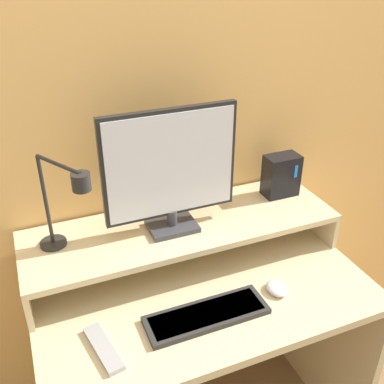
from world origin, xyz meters
The scene contains 9 objects.
wall_back centered at (0.00, 0.71, 1.25)m, with size 6.00×0.05×2.50m.
desk centered at (0.00, 0.34, 0.52)m, with size 1.10×0.67×0.75m.
monitor_shelf centered at (0.00, 0.50, 0.87)m, with size 1.10×0.34×0.14m.
monitor centered at (-0.04, 0.49, 1.12)m, with size 0.45×0.12×0.43m.
desk_lamp centered at (-0.38, 0.46, 1.09)m, with size 0.16×0.23×0.32m.
router_dock centered at (0.43, 0.55, 0.98)m, with size 0.13×0.08×0.16m.
keyboard centered at (-0.04, 0.19, 0.76)m, with size 0.38×0.13×0.02m.
mouse centered at (0.22, 0.21, 0.76)m, with size 0.07×0.08×0.03m.
remote_control centered at (-0.36, 0.18, 0.76)m, with size 0.08×0.19×0.02m.
Camera 1 is at (-0.47, -0.73, 1.76)m, focal length 42.00 mm.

